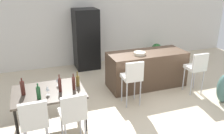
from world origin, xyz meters
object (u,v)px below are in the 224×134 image
Objects in this scene: bar_chair_middle at (197,67)px; dining_table at (49,94)px; bar_chair_left at (132,76)px; floor_vase at (224,88)px; dining_chair_far at (73,113)px; wine_bottle_inner at (74,83)px; wine_glass_corner at (47,88)px; wine_bottle_right at (38,93)px; wine_bottle_far at (78,81)px; fruit_bowl at (140,53)px; kitchen_island at (146,69)px; wine_bottle_middle at (23,88)px; wine_glass_left at (22,83)px; dining_chair_near at (34,120)px; potted_plant at (156,50)px; wine_glass_near at (58,80)px; refrigerator at (86,39)px; wine_bottle_end at (60,85)px.

bar_chair_middle is 0.81× the size of dining_table.
bar_chair_left is 1.15× the size of floor_vase.
wine_bottle_inner is (0.17, 0.73, 0.17)m from dining_chair_far.
dining_table is at bearing 168.49° from wine_bottle_inner.
bar_chair_left is 6.03× the size of wine_glass_corner.
dining_table is 0.36m from wine_bottle_right.
wine_glass_corner is (-1.82, -0.34, 0.17)m from bar_chair_left.
wine_bottle_far is at bearing 172.38° from floor_vase.
wine_bottle_right is 0.98× the size of fruit_bowl.
dining_chair_far is 6.03× the size of wine_glass_corner.
wine_bottle_middle is (-3.00, -0.98, 0.41)m from kitchen_island.
bar_chair_left is 1.81m from dining_table.
dining_chair_far is (-3.19, -1.03, 0.00)m from bar_chair_middle.
wine_glass_left is (-0.73, 1.07, 0.17)m from dining_chair_far.
dining_chair_near is 1.10m from wine_glass_left.
wine_bottle_inner is 2.08m from fruit_bowl.
potted_plant is at bearing 53.31° from kitchen_island.
wine_glass_left is (-0.90, 0.34, -0.00)m from wine_bottle_inner.
fruit_bowl is (2.29, 0.88, 0.28)m from dining_table.
dining_chair_near is 0.75m from wine_glass_corner.
wine_bottle_far reaches higher than fruit_bowl.
fruit_bowl reaches higher than wine_glass_near.
wine_bottle_middle is 1.09× the size of fruit_bowl.
refrigerator is at bearing 62.42° from wine_bottle_right.
bar_chair_middle reaches higher than wine_glass_near.
fruit_bowl is at bearing 54.11° from bar_chair_left.
bar_chair_left is 1.86m from wine_glass_corner.
dining_chair_far is 6.03× the size of wine_glass_near.
wine_bottle_middle is 1.85× the size of wine_glass_near.
dining_table is 0.31m from wine_bottle_end.
refrigerator is at bearing 65.21° from wine_glass_near.
wine_bottle_far reaches higher than wine_bottle_right.
wine_glass_near is (0.38, 0.43, 0.01)m from wine_bottle_right.
wine_glass_corner reaches higher than dining_table.
wine_bottle_middle is 0.44m from wine_glass_corner.
dining_chair_far is (-1.50, -1.03, 0.00)m from bar_chair_left.
bar_chair_middle reaches higher than fruit_bowl.
wine_glass_near reaches higher than dining_table.
wine_bottle_middle is at bearing -147.15° from potted_plant.
bar_chair_left is 3.07× the size of wine_bottle_end.
kitchen_island is at bearing 45.85° from bar_chair_left.
floor_vase is at bearing -8.71° from wine_glass_left.
bar_chair_left is (-0.77, -0.79, 0.24)m from kitchen_island.
fruit_bowl reaches higher than wine_glass_corner.
wine_bottle_right is (-0.18, -0.25, 0.18)m from dining_table.
bar_chair_middle is 3.29m from wine_glass_near.
wine_bottle_far reaches higher than kitchen_island.
wine_bottle_middle is at bearing -88.99° from wine_glass_left.
wine_bottle_middle reaches higher than wine_bottle_far.
wine_glass_corner is at bearing -169.63° from wine_bottle_end.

